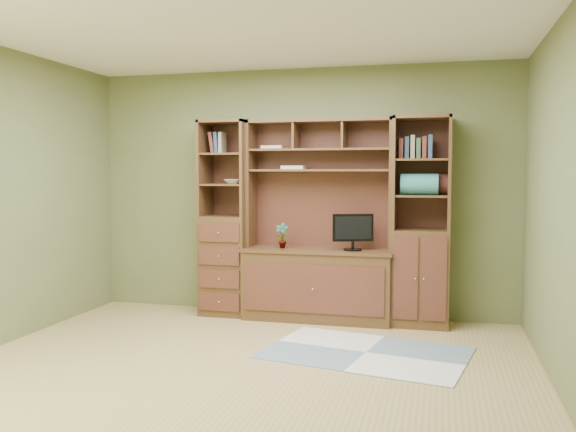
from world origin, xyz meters
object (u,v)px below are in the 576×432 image
(left_tower, at_px, (226,218))
(right_tower, at_px, (421,222))
(monitor, at_px, (353,225))
(center_hutch, at_px, (318,220))

(left_tower, height_order, right_tower, same)
(right_tower, distance_m, monitor, 0.67)
(right_tower, relative_size, monitor, 4.07)
(center_hutch, relative_size, left_tower, 1.00)
(left_tower, distance_m, monitor, 1.36)
(right_tower, bearing_deg, monitor, -173.54)
(left_tower, bearing_deg, right_tower, 0.00)
(center_hutch, height_order, monitor, center_hutch)
(left_tower, bearing_deg, monitor, -3.15)
(center_hutch, distance_m, left_tower, 1.00)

